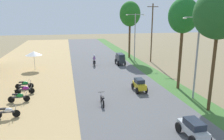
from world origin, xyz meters
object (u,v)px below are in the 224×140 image
parked_motorbike_third (7,111)px  car_van_charcoal (120,58)px  vendor_umbrella (34,53)px  streetlamp_near (197,52)px  car_sedan_silver (193,128)px  parked_motorbike_fourth (19,97)px  parked_motorbike_sixth (25,84)px  utility_pole_near (152,32)px  streetlamp_mid (135,34)px  median_tree_third (183,16)px  motorbike_ahead_third (94,60)px  median_tree_second (219,14)px  car_hatchback_yellow (139,84)px  parked_motorbike_fifth (25,89)px  median_tree_fourth (130,14)px  motorbike_ahead_second (102,99)px

parked_motorbike_third → car_van_charcoal: car_van_charcoal is taller
vendor_umbrella → streetlamp_near: streetlamp_near is taller
car_sedan_silver → streetlamp_near: bearing=58.1°
parked_motorbike_fourth → parked_motorbike_sixth: size_ratio=1.00×
utility_pole_near → streetlamp_mid: bearing=154.9°
vendor_umbrella → utility_pole_near: (17.74, 1.95, 2.45)m
streetlamp_near → car_van_charcoal: (-3.03, 14.96, -3.24)m
utility_pole_near → parked_motorbike_third: bearing=-136.0°
parked_motorbike_third → median_tree_third: size_ratio=0.20×
parked_motorbike_third → motorbike_ahead_third: (8.33, 15.85, 0.30)m
median_tree_second → motorbike_ahead_third: bearing=111.1°
utility_pole_near → car_hatchback_yellow: utility_pole_near is taller
vendor_umbrella → utility_pole_near: bearing=6.3°
motorbike_ahead_third → parked_motorbike_sixth: bearing=-131.9°
parked_motorbike_sixth → car_sedan_silver: bearing=-45.9°
streetlamp_near → car_sedan_silver: 7.89m
vendor_umbrella → parked_motorbike_fifth: bearing=-87.8°
parked_motorbike_third → streetlamp_mid: streetlamp_mid is taller
median_tree_second → median_tree_fourth: median_tree_fourth is taller
median_tree_third → car_hatchback_yellow: median_tree_third is taller
vendor_umbrella → utility_pole_near: utility_pole_near is taller
car_van_charcoal → motorbike_ahead_second: car_van_charcoal is taller
parked_motorbike_fifth → vendor_umbrella: bearing=92.2°
parked_motorbike_fourth → car_van_charcoal: (12.04, 12.72, 0.47)m
parked_motorbike_fourth → motorbike_ahead_second: (6.87, -1.99, 0.02)m
parked_motorbike_fourth → streetlamp_near: size_ratio=0.25×
parked_motorbike_sixth → median_tree_third: bearing=-11.1°
motorbike_ahead_second → median_tree_fourth: bearing=67.9°
median_tree_fourth → car_sedan_silver: (-3.68, -26.34, -6.78)m
median_tree_third → car_sedan_silver: 11.64m
parked_motorbike_fifth → median_tree_third: median_tree_third is taller
median_tree_fourth → motorbike_ahead_third: median_tree_fourth is taller
parked_motorbike_third → parked_motorbike_sixth: 6.65m
median_tree_fourth → car_hatchback_yellow: median_tree_fourth is taller
median_tree_third → streetlamp_mid: size_ratio=1.18×
streetlamp_mid → motorbike_ahead_third: (-6.98, -2.39, -3.58)m
car_hatchback_yellow → motorbike_ahead_third: motorbike_ahead_third is taller
motorbike_ahead_second → median_tree_third: bearing=17.7°
streetlamp_mid → car_van_charcoal: (-3.03, -2.52, -3.41)m
motorbike_ahead_second → motorbike_ahead_third: size_ratio=1.00×
parked_motorbike_fourth → car_sedan_silver: 14.02m
car_sedan_silver → car_van_charcoal: 20.97m
parked_motorbike_third → car_hatchback_yellow: bearing=17.7°
parked_motorbike_third → car_hatchback_yellow: 11.76m
parked_motorbike_third → motorbike_ahead_third: bearing=62.3°
median_tree_third → parked_motorbike_fourth: bearing=-177.5°
vendor_umbrella → parked_motorbike_fourth: bearing=-88.8°
parked_motorbike_third → car_sedan_silver: car_sedan_silver is taller
vendor_umbrella → motorbike_ahead_third: bearing=4.8°
median_tree_third → motorbike_ahead_third: (-7.06, 12.20, -6.35)m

